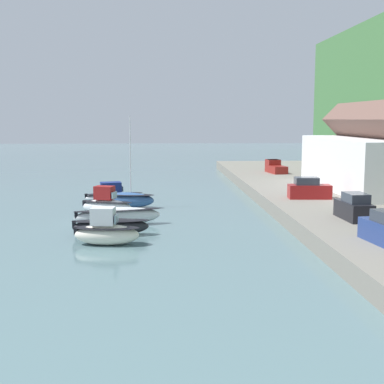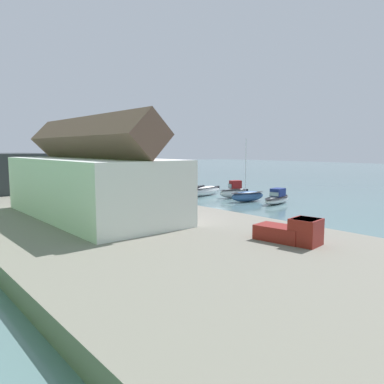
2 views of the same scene
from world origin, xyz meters
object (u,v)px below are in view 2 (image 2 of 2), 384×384
at_px(moored_boat_1, 248,196).
at_px(moored_boat_5, 182,186).
at_px(moored_boat_4, 192,189).
at_px(dog_on_quay, 66,182).
at_px(parked_car_1, 131,194).
at_px(moored_boat_2, 234,191).
at_px(moored_boat_3, 207,191).
at_px(pickup_truck_0, 293,232).
at_px(mooring_buoy_0, 181,184).
at_px(moored_boat_0, 277,198).
at_px(person_on_quay, 31,177).
at_px(parked_car_2, 89,187).
at_px(parked_car_0, 73,183).

distance_m(moored_boat_1, moored_boat_5, 16.93).
relative_size(moored_boat_4, dog_on_quay, 7.72).
distance_m(moored_boat_1, parked_car_1, 18.91).
distance_m(moored_boat_2, moored_boat_4, 9.39).
bearing_deg(moored_boat_3, pickup_truck_0, 135.12).
bearing_deg(moored_boat_1, parked_car_1, 90.74).
relative_size(dog_on_quay, mooring_buoy_0, 1.45).
height_order(moored_boat_0, dog_on_quay, moored_boat_0).
bearing_deg(person_on_quay, pickup_truck_0, 179.26).
relative_size(moored_boat_5, mooring_buoy_0, 9.07).
distance_m(moored_boat_4, parked_car_1, 21.53).
xyz_separation_m(pickup_truck_0, dog_on_quay, (54.13, -4.57, -0.36)).
xyz_separation_m(moored_boat_3, mooring_buoy_0, (17.21, -8.01, -0.57)).
bearing_deg(person_on_quay, parked_car_2, -177.92).
height_order(moored_boat_4, moored_boat_5, moored_boat_5).
xyz_separation_m(moored_boat_1, moored_boat_3, (9.58, -0.22, -0.03)).
relative_size(moored_boat_1, parked_car_2, 2.27).
xyz_separation_m(moored_boat_2, parked_car_0, (18.93, 19.78, 1.22)).
relative_size(parked_car_2, dog_on_quay, 5.23).
xyz_separation_m(moored_boat_1, parked_car_1, (3.64, 18.50, 1.40)).
relative_size(parked_car_1, person_on_quay, 2.01).
bearing_deg(moored_boat_0, parked_car_1, 57.10).
relative_size(moored_boat_3, dog_on_quay, 9.63).
bearing_deg(mooring_buoy_0, person_on_quay, 64.86).
height_order(pickup_truck_0, person_on_quay, person_on_quay).
height_order(moored_boat_0, moored_boat_5, moored_boat_5).
height_order(moored_boat_1, parked_car_2, moored_boat_1).
bearing_deg(moored_boat_2, pickup_truck_0, 159.83).
distance_m(moored_boat_2, mooring_buoy_0, 23.32).
relative_size(moored_boat_3, parked_car_2, 1.84).
relative_size(person_on_quay, dog_on_quay, 2.62).
distance_m(parked_car_1, person_on_quay, 36.38).
bearing_deg(parked_car_0, mooring_buoy_0, -179.49).
xyz_separation_m(moored_boat_1, person_on_quay, (39.99, 19.90, 1.59)).
bearing_deg(dog_on_quay, moored_boat_2, 161.14).
bearing_deg(dog_on_quay, moored_boat_5, 176.50).
relative_size(moored_boat_4, parked_car_1, 1.46).
bearing_deg(dog_on_quay, person_on_quay, -28.16).
bearing_deg(mooring_buoy_0, parked_car_0, 97.43).
bearing_deg(parked_car_1, moored_boat_2, -84.02).
distance_m(parked_car_2, pickup_truck_0, 37.67).
relative_size(parked_car_0, pickup_truck_0, 0.89).
bearing_deg(parked_car_0, pickup_truck_0, 79.83).
relative_size(parked_car_0, parked_car_1, 1.02).
distance_m(moored_boat_5, parked_car_2, 19.62).
bearing_deg(parked_car_1, moored_boat_5, -51.30).
bearing_deg(mooring_buoy_0, moored_boat_0, 168.29).
relative_size(moored_boat_3, moored_boat_5, 1.54).
relative_size(pickup_truck_0, person_on_quay, 2.31).
relative_size(moored_boat_0, moored_boat_5, 1.36).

